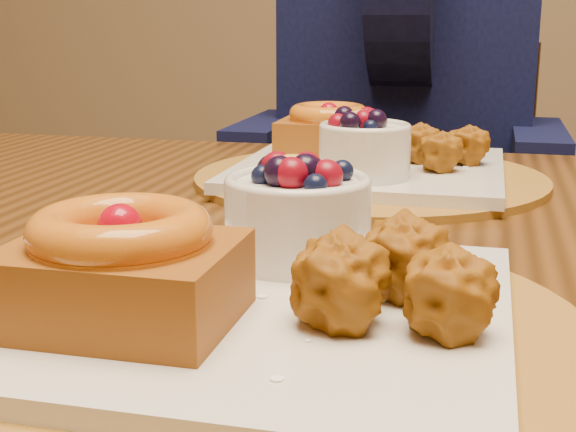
# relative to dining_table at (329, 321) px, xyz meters

# --- Properties ---
(dining_table) EXTENTS (1.60, 0.90, 0.76)m
(dining_table) POSITION_rel_dining_table_xyz_m (0.00, 0.00, 0.00)
(dining_table) COLOR #331C09
(dining_table) RESTS_ON ground
(place_setting_near) EXTENTS (0.38, 0.38, 0.09)m
(place_setting_near) POSITION_rel_dining_table_xyz_m (-0.00, -0.21, 0.10)
(place_setting_near) COLOR brown
(place_setting_near) RESTS_ON dining_table
(place_setting_far) EXTENTS (0.38, 0.38, 0.09)m
(place_setting_far) POSITION_rel_dining_table_xyz_m (-0.00, 0.21, 0.10)
(place_setting_far) COLOR brown
(place_setting_far) RESTS_ON dining_table
(chair_far) EXTENTS (0.48, 0.48, 0.88)m
(chair_far) POSITION_rel_dining_table_xyz_m (-0.02, 0.84, -0.19)
(chair_far) COLOR black
(chair_far) RESTS_ON ground
(diner) EXTENTS (0.49, 0.48, 0.80)m
(diner) POSITION_rel_dining_table_xyz_m (-0.01, 0.71, 0.17)
(diner) COLOR black
(diner) RESTS_ON ground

